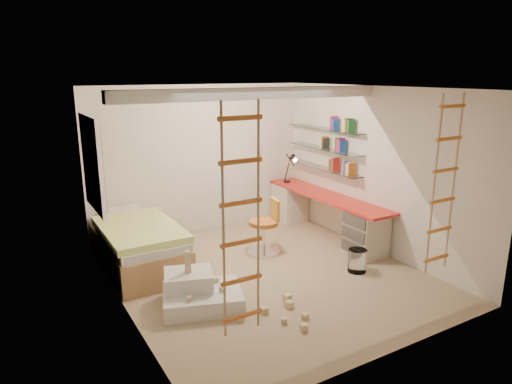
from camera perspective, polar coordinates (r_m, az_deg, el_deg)
floor at (r=6.62m, az=1.33°, el=-10.25°), size 4.50×4.50×0.00m
ceiling_beam at (r=6.26m, az=0.00°, el=12.21°), size 4.00×0.18×0.16m
window_frame at (r=6.82m, az=-19.79°, el=3.34°), size 0.06×1.15×1.35m
window_blind at (r=6.83m, az=-19.46°, el=3.38°), size 0.02×1.00×1.20m
rope_ladder_left at (r=4.02m, az=-1.87°, el=-3.86°), size 0.41×0.04×2.13m
rope_ladder_right at (r=5.76m, az=22.45°, el=0.76°), size 0.41×0.04×2.13m
waste_bin at (r=6.80m, az=12.54°, el=-8.37°), size 0.27×0.27×0.34m
desk at (r=8.07m, az=8.56°, el=-2.68°), size 0.56×2.80×0.75m
shelves at (r=8.11m, az=8.51°, el=5.38°), size 0.25×1.80×0.71m
bed at (r=7.00m, az=-14.53°, el=-6.40°), size 1.02×2.00×0.69m
task_lamp at (r=8.60m, az=4.50°, el=3.57°), size 0.14×0.36×0.57m
swivel_chair at (r=7.22m, az=1.14°, el=-5.25°), size 0.64×0.64×0.89m
play_platform at (r=5.79m, az=-7.19°, el=-12.40°), size 1.14×1.00×0.42m
toy_blocks at (r=5.60m, az=-1.72°, el=-12.88°), size 1.28×1.32×0.69m
books at (r=8.10m, az=8.54°, el=6.11°), size 0.14×0.64×0.92m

